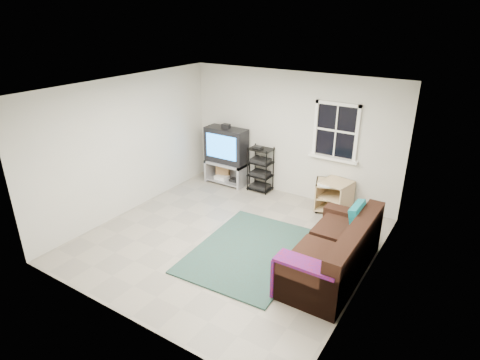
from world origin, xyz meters
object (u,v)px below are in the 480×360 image
Objects in this scene: tv_unit at (227,151)px; side_table_right at (329,193)px; sofa at (334,254)px; side_table_left at (336,195)px; av_rack at (260,172)px.

side_table_right is at bearing -0.08° from tv_unit.
sofa is (0.84, -1.98, -0.01)m from side_table_right.
tv_unit reaches higher than side_table_left.
side_table_left is 0.15m from side_table_right.
sofa is at bearing -66.89° from side_table_right.
tv_unit is at bearing -176.05° from av_rack.
tv_unit is 2.06× the size of side_table_right.
side_table_right is at bearing -173.69° from side_table_left.
sofa is (3.29, -1.98, -0.43)m from tv_unit.
sofa reaches higher than side_table_right.
side_table_right is at bearing 113.11° from sofa.
av_rack is at bearing 140.13° from sofa.
side_table_left is at bearing 0.28° from tv_unit.
tv_unit is 0.91m from av_rack.
av_rack is 1.60m from side_table_right.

